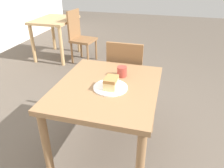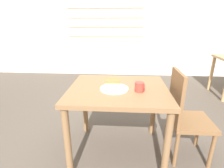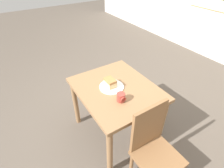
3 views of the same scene
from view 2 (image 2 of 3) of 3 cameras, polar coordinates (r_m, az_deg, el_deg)
The scene contains 7 objects.
ground_plane at distance 1.94m, azimuth -2.41°, elevation -23.15°, with size 14.00×14.00×0.00m, color brown.
wall_back at distance 4.45m, azimuth 1.74°, elevation 20.89°, with size 10.00×0.10×2.80m.
dining_table_near at distance 1.70m, azimuth 2.01°, elevation -4.78°, with size 0.93×0.79×0.73m.
chair_near_window at distance 1.85m, azimuth 22.65°, elevation -9.23°, with size 0.38×0.38×0.90m.
plate at distance 1.62m, azimuth 0.73°, elevation -1.53°, with size 0.26×0.26×0.01m.
cake_slice at distance 1.60m, azimuth 0.19°, elevation 0.04°, with size 0.13×0.09×0.09m.
coffee_mug at distance 1.58m, azimuth 9.06°, elevation -0.95°, with size 0.09×0.08×0.09m.
Camera 2 is at (0.17, -1.41, 1.32)m, focal length 28.00 mm.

